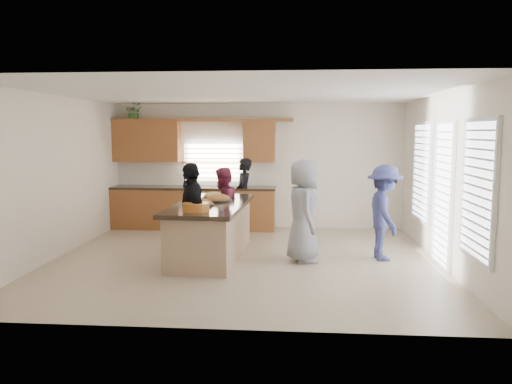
# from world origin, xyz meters

# --- Properties ---
(floor) EXTENTS (6.50, 6.50, 0.00)m
(floor) POSITION_xyz_m (0.00, 0.00, 0.00)
(floor) COLOR tan
(floor) RESTS_ON ground
(room_shell) EXTENTS (6.52, 6.02, 2.81)m
(room_shell) POSITION_xyz_m (0.00, 0.00, 1.90)
(room_shell) COLOR silver
(room_shell) RESTS_ON ground
(back_cabinetry) EXTENTS (4.08, 0.66, 2.46)m
(back_cabinetry) POSITION_xyz_m (-1.47, 2.73, 0.91)
(back_cabinetry) COLOR brown
(back_cabinetry) RESTS_ON ground
(right_wall_glazing) EXTENTS (0.06, 4.00, 2.25)m
(right_wall_glazing) POSITION_xyz_m (3.22, -0.13, 1.34)
(right_wall_glazing) COLOR white
(right_wall_glazing) RESTS_ON ground
(island) EXTENTS (1.27, 2.75, 0.95)m
(island) POSITION_xyz_m (-0.60, 0.17, 0.45)
(island) COLOR tan
(island) RESTS_ON ground
(platter_front) EXTENTS (0.44, 0.44, 0.18)m
(platter_front) POSITION_xyz_m (-0.72, -0.10, 0.98)
(platter_front) COLOR black
(platter_front) RESTS_ON island
(platter_mid) EXTENTS (0.48, 0.48, 0.19)m
(platter_mid) POSITION_xyz_m (-0.50, 0.44, 0.98)
(platter_mid) COLOR black
(platter_mid) RESTS_ON island
(platter_back) EXTENTS (0.41, 0.41, 0.17)m
(platter_back) POSITION_xyz_m (-0.66, 0.84, 0.98)
(platter_back) COLOR black
(platter_back) RESTS_ON island
(salad_bowl) EXTENTS (0.41, 0.41, 0.13)m
(salad_bowl) POSITION_xyz_m (-0.67, -0.72, 1.02)
(salad_bowl) COLOR #C06823
(salad_bowl) RESTS_ON island
(clear_cup) EXTENTS (0.08, 0.08, 0.09)m
(clear_cup) POSITION_xyz_m (-0.29, -0.65, 0.99)
(clear_cup) COLOR white
(clear_cup) RESTS_ON island
(plate_stack) EXTENTS (0.19, 0.19, 0.05)m
(plate_stack) POSITION_xyz_m (-0.49, 1.15, 0.98)
(plate_stack) COLOR #B488C6
(plate_stack) RESTS_ON island
(flower_vase) EXTENTS (0.14, 0.14, 0.42)m
(flower_vase) POSITION_xyz_m (-0.50, 1.42, 1.17)
(flower_vase) COLOR silver
(flower_vase) RESTS_ON island
(potted_plant) EXTENTS (0.45, 0.42, 0.41)m
(potted_plant) POSITION_xyz_m (-2.78, 2.82, 2.61)
(potted_plant) COLOR #336729
(potted_plant) RESTS_ON back_cabinetry
(woman_left_back) EXTENTS (0.42, 0.60, 1.60)m
(woman_left_back) POSITION_xyz_m (-0.29, 2.60, 0.80)
(woman_left_back) COLOR black
(woman_left_back) RESTS_ON ground
(woman_left_mid) EXTENTS (0.75, 0.86, 1.50)m
(woman_left_mid) POSITION_xyz_m (-0.52, 1.06, 0.75)
(woman_left_mid) COLOR maroon
(woman_left_mid) RESTS_ON ground
(woman_left_front) EXTENTS (0.79, 1.07, 1.69)m
(woman_left_front) POSITION_xyz_m (-0.80, -0.46, 0.85)
(woman_left_front) COLOR black
(woman_left_front) RESTS_ON ground
(woman_right_back) EXTENTS (0.69, 1.10, 1.63)m
(woman_right_back) POSITION_xyz_m (2.36, 0.23, 0.81)
(woman_right_back) COLOR navy
(woman_right_back) RESTS_ON ground
(woman_right_front) EXTENTS (0.66, 0.91, 1.73)m
(woman_right_front) POSITION_xyz_m (0.99, 0.01, 0.86)
(woman_right_front) COLOR gray
(woman_right_front) RESTS_ON ground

